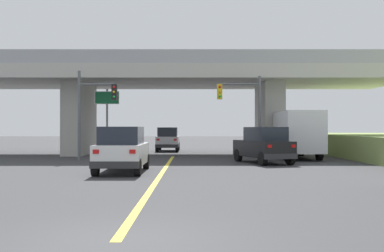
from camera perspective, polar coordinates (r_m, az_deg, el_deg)
ground at (r=35.58m, az=-2.19°, el=-3.42°), size 160.00×160.00×0.00m
overpass_bridge at (r=35.66m, az=-2.18°, el=4.77°), size 32.78×9.28×7.10m
lane_divider_stripe at (r=20.59m, az=-3.74°, el=-5.70°), size 0.20×24.63×0.01m
suv_lead at (r=21.22m, az=-8.40°, el=-2.80°), size 1.98×4.71×2.02m
suv_crossing at (r=26.80m, az=8.50°, el=-2.28°), size 3.05×4.81×2.02m
box_truck at (r=31.49m, az=12.24°, el=-0.92°), size 2.33×7.06×3.01m
sedan_oncoming at (r=40.71m, az=-2.96°, el=-1.59°), size 1.90×4.49×2.02m
traffic_signal_nearside at (r=30.13m, az=6.29°, el=2.45°), size 2.77×0.36×5.24m
traffic_signal_farside at (r=29.67m, az=-11.98°, el=2.46°), size 2.40×0.36×5.46m
highway_sign at (r=34.20m, az=-10.21°, el=2.33°), size 1.73×0.17×4.73m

